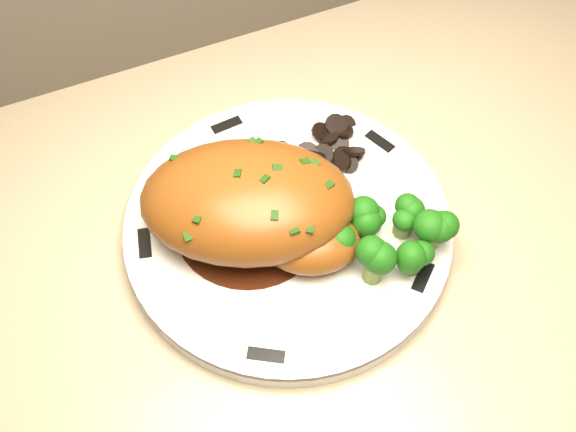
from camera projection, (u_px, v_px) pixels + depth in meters
name	position (u px, v px, depth m)	size (l,w,h in m)	color
plate	(288.00, 228.00, 0.62)	(0.28, 0.28, 0.02)	silver
rim_accent_0	(380.00, 142.00, 0.66)	(0.03, 0.01, 0.00)	black
rim_accent_1	(227.00, 125.00, 0.68)	(0.03, 0.01, 0.00)	black
rim_accent_2	(145.00, 243.00, 0.60)	(0.03, 0.01, 0.00)	black
rim_accent_3	(266.00, 355.00, 0.55)	(0.03, 0.01, 0.00)	black
rim_accent_4	(423.00, 277.00, 0.59)	(0.03, 0.01, 0.00)	black
gravy_pool	(250.00, 224.00, 0.61)	(0.13, 0.13, 0.00)	#37160A
chicken_breast	(255.00, 206.00, 0.59)	(0.21, 0.18, 0.07)	brown
mushroom_pile	(326.00, 158.00, 0.65)	(0.08, 0.06, 0.02)	black
broccoli_florets	(388.00, 237.00, 0.58)	(0.10, 0.07, 0.04)	olive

